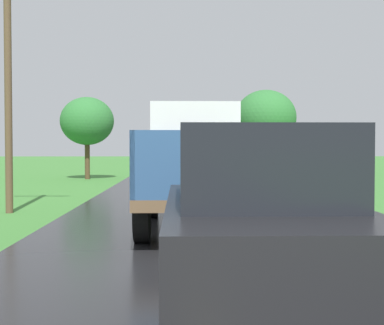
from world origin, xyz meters
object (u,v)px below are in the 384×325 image
following_car (255,224)px  roadside_tree_mid_right (265,118)px  utility_pole_roadside (8,86)px  roadside_tree_near_left (87,121)px  banana_truck_near (196,162)px

following_car → roadside_tree_mid_right: bearing=80.3°
utility_pole_roadside → roadside_tree_near_left: utility_pole_roadside is taller
banana_truck_near → following_car: (0.35, -6.85, -0.40)m
following_car → roadside_tree_near_left: bearing=103.8°
roadside_tree_near_left → roadside_tree_mid_right: 12.03m
roadside_tree_near_left → roadside_tree_mid_right: roadside_tree_mid_right is taller
banana_truck_near → utility_pole_roadside: utility_pole_roadside is taller
roadside_tree_mid_right → following_car: 29.79m
utility_pole_roadside → roadside_tree_mid_right: utility_pole_roadside is taller
banana_truck_near → utility_pole_roadside: 5.97m
roadside_tree_near_left → roadside_tree_mid_right: (10.95, 4.97, 0.51)m
roadside_tree_mid_right → following_car: roadside_tree_mid_right is taller
roadside_tree_near_left → banana_truck_near: bearing=-72.2°
banana_truck_near → roadside_tree_mid_right: 23.13m
banana_truck_near → roadside_tree_mid_right: (5.34, 22.39, 2.31)m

